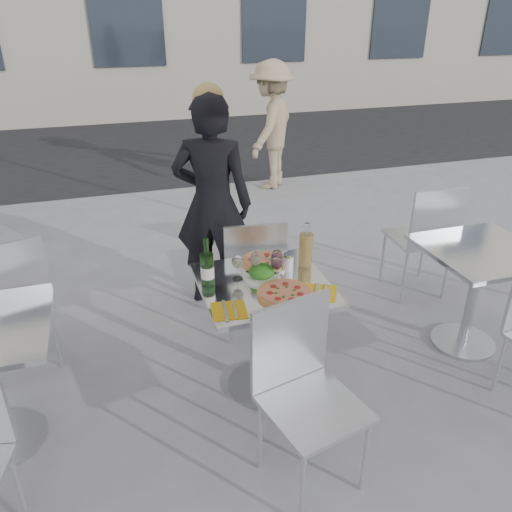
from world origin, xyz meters
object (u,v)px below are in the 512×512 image
object	(u,v)px
side_chair_rfar	(426,233)
pedestrian_b	(271,126)
wine_bottle	(207,268)
chair_far	(253,269)
wineglass_red_a	(277,264)
pizza_near	(285,294)
carafe	(306,250)
woman_diner	(212,204)
pizza_far	(263,262)
side_chair_lfar	(11,296)
side_table_right	(477,277)
chair_near	(303,381)
sugar_shaker	(288,262)
napkin_right	(320,292)
wineglass_white_b	(256,260)
main_table	(264,314)
wineglass_red_b	(277,257)
wineglass_white_a	(237,262)
napkin_left	(229,310)
salad_plate	(262,273)

from	to	relation	value
side_chair_rfar	pedestrian_b	xyz separation A→B (m)	(-0.24, 3.05, 0.23)
side_chair_rfar	wine_bottle	size ratio (longest dim) A/B	3.27
chair_far	wineglass_red_a	distance (m)	0.63
pizza_near	carafe	size ratio (longest dim) A/B	1.06
woman_diner	pizza_far	size ratio (longest dim) A/B	5.27
side_chair_lfar	woman_diner	bearing A→B (deg)	-176.59
side_table_right	wineglass_red_a	bearing A→B (deg)	179.78
chair_near	sugar_shaker	xyz separation A→B (m)	(0.20, 0.74, 0.24)
woman_diner	carafe	bearing A→B (deg)	131.96
side_chair_lfar	sugar_shaker	bearing A→B (deg)	145.46
side_table_right	pedestrian_b	xyz separation A→B (m)	(-0.18, 3.73, 0.26)
chair_near	side_table_right	bearing A→B (deg)	9.74
carafe	wineglass_red_a	world-z (taller)	carafe
chair_far	napkin_right	size ratio (longest dim) A/B	3.75
pizza_far	wine_bottle	world-z (taller)	wine_bottle
side_chair_rfar	wineglass_white_b	bearing A→B (deg)	24.48
main_table	wineglass_red_a	xyz separation A→B (m)	(0.08, 0.01, 0.32)
main_table	side_table_right	size ratio (longest dim) A/B	1.00
napkin_right	wineglass_red_b	bearing A→B (deg)	148.12
wine_bottle	wineglass_white_a	xyz separation A→B (m)	(0.18, 0.03, -0.00)
wineglass_red_b	napkin_right	distance (m)	0.33
carafe	main_table	bearing A→B (deg)	-160.30
woman_diner	napkin_right	bearing A→B (deg)	126.65
wineglass_white_b	napkin_left	size ratio (longest dim) A/B	0.78
pedestrian_b	pizza_near	size ratio (longest dim) A/B	5.21
wineglass_white_a	carafe	bearing A→B (deg)	2.06
woman_diner	side_table_right	bearing A→B (deg)	167.63
salad_plate	wineglass_red_a	world-z (taller)	wineglass_red_a
carafe	sugar_shaker	xyz separation A→B (m)	(-0.11, 0.00, -0.06)
pizza_near	napkin_left	bearing A→B (deg)	-169.93
woman_diner	salad_plate	xyz separation A→B (m)	(0.04, -1.08, -0.04)
side_table_right	wineglass_red_a	distance (m)	1.46
wineglass_white_b	chair_near	bearing A→B (deg)	-89.44
side_chair_lfar	salad_plate	xyz separation A→B (m)	(1.44, -0.54, 0.21)
chair_near	pizza_far	size ratio (longest dim) A/B	3.02
side_chair_rfar	wineglass_red_b	size ratio (longest dim) A/B	6.13
pedestrian_b	wineglass_white_a	bearing A→B (deg)	15.99
pedestrian_b	napkin_right	world-z (taller)	pedestrian_b
woman_diner	wineglass_red_b	xyz separation A→B (m)	(0.14, -1.05, 0.03)
chair_near	napkin_right	world-z (taller)	chair_near
side_chair_rfar	pizza_far	distance (m)	1.58
wineglass_white_b	wineglass_red_a	bearing A→B (deg)	-38.60
wine_bottle	carafe	world-z (taller)	wine_bottle
main_table	chair_far	distance (m)	0.56
napkin_left	main_table	bearing A→B (deg)	47.31
chair_far	wineglass_white_b	world-z (taller)	chair_far
woman_diner	pizza_near	xyz separation A→B (m)	(0.11, -1.30, -0.07)
main_table	carafe	xyz separation A→B (m)	(0.30, 0.11, 0.33)
chair_far	chair_near	world-z (taller)	chair_near
wineglass_white_b	wineglass_red_a	distance (m)	0.13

